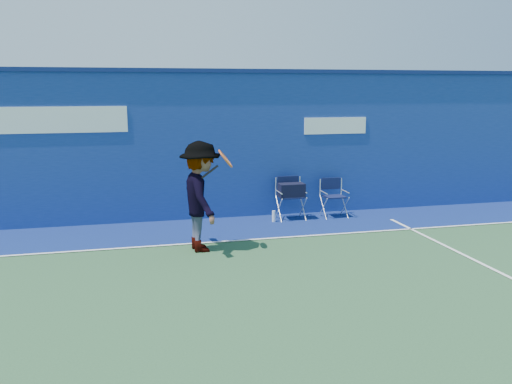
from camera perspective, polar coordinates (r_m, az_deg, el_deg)
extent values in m
plane|color=#2B502E|center=(6.60, -5.52, -13.29)|extent=(80.00, 80.00, 0.00)
cube|color=navy|center=(11.26, -9.44, 4.65)|extent=(24.00, 0.40, 3.00)
cube|color=navy|center=(11.20, -9.69, 12.50)|extent=(24.00, 0.50, 0.08)
cube|color=white|center=(11.19, -25.07, 6.83)|extent=(4.50, 0.02, 0.50)
cube|color=white|center=(11.84, 8.36, 6.92)|extent=(1.40, 0.02, 0.35)
cube|color=navy|center=(10.45, -8.73, -4.16)|extent=(24.00, 1.80, 0.01)
cube|color=white|center=(9.58, -8.26, -5.48)|extent=(24.00, 0.06, 0.01)
cube|color=#10173C|center=(11.24, 3.70, -0.51)|extent=(0.46, 0.39, 0.03)
cube|color=silver|center=(11.42, 3.37, 0.65)|extent=(0.52, 0.02, 0.38)
cube|color=#10173C|center=(11.41, 3.38, 1.03)|extent=(0.46, 0.02, 0.27)
cube|color=black|center=(11.19, 3.76, 0.18)|extent=(0.52, 0.31, 0.29)
cube|color=#10173C|center=(11.55, 8.24, -0.49)|extent=(0.43, 0.36, 0.03)
cube|color=silver|center=(11.71, 7.88, 0.56)|extent=(0.48, 0.02, 0.35)
cube|color=#10173C|center=(11.69, 7.89, 0.90)|extent=(0.43, 0.02, 0.25)
cylinder|color=white|center=(11.07, 1.88, -2.58)|extent=(0.07, 0.07, 0.24)
imported|color=#EA4738|center=(9.04, -5.83, -0.48)|extent=(0.80, 1.25, 1.84)
torus|color=#CE541B|center=(8.88, -3.24, 3.53)|extent=(0.30, 0.40, 0.31)
cylinder|color=gray|center=(8.88, -3.24, 3.53)|extent=(0.24, 0.34, 0.25)
cylinder|color=black|center=(8.83, -4.90, 2.12)|extent=(0.30, 0.08, 0.23)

